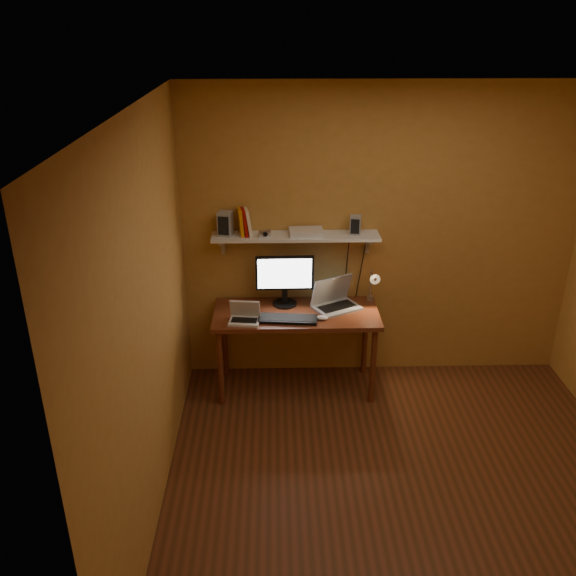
{
  "coord_description": "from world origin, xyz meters",
  "views": [
    {
      "loc": [
        -0.91,
        -3.33,
        3.06
      ],
      "look_at": [
        -0.81,
        1.18,
        1.02
      ],
      "focal_mm": 38.0,
      "sensor_mm": 36.0,
      "label": 1
    }
  ],
  "objects_px": {
    "mouse": "(322,318)",
    "wall_shelf": "(296,237)",
    "desk_lamp": "(373,283)",
    "speaker_left": "(225,224)",
    "speaker_right": "(355,225)",
    "shelf_camera": "(265,234)",
    "monitor": "(285,278)",
    "laptop": "(334,299)",
    "desk": "(296,321)",
    "netbook": "(245,316)",
    "keyboard": "(288,319)",
    "router": "(306,232)"
  },
  "relations": [
    {
      "from": "wall_shelf",
      "to": "desk",
      "type": "bearing_deg",
      "value": -90.0
    },
    {
      "from": "mouse",
      "to": "speaker_left",
      "type": "xyz_separation_m",
      "value": [
        -0.79,
        0.34,
        0.71
      ]
    },
    {
      "from": "desk_lamp",
      "to": "shelf_camera",
      "type": "xyz_separation_m",
      "value": [
        -0.92,
        0.01,
        0.45
      ]
    },
    {
      "from": "speaker_left",
      "to": "speaker_right",
      "type": "relative_size",
      "value": 1.26
    },
    {
      "from": "mouse",
      "to": "speaker_left",
      "type": "height_order",
      "value": "speaker_left"
    },
    {
      "from": "monitor",
      "to": "netbook",
      "type": "xyz_separation_m",
      "value": [
        -0.33,
        -0.31,
        -0.2
      ]
    },
    {
      "from": "keyboard",
      "to": "speaker_right",
      "type": "height_order",
      "value": "speaker_right"
    },
    {
      "from": "desk",
      "to": "netbook",
      "type": "relative_size",
      "value": 5.3
    },
    {
      "from": "wall_shelf",
      "to": "shelf_camera",
      "type": "height_order",
      "value": "shelf_camera"
    },
    {
      "from": "netbook",
      "to": "speaker_right",
      "type": "height_order",
      "value": "speaker_right"
    },
    {
      "from": "shelf_camera",
      "to": "netbook",
      "type": "bearing_deg",
      "value": -120.0
    },
    {
      "from": "shelf_camera",
      "to": "speaker_right",
      "type": "bearing_deg",
      "value": 4.83
    },
    {
      "from": "wall_shelf",
      "to": "laptop",
      "type": "height_order",
      "value": "wall_shelf"
    },
    {
      "from": "mouse",
      "to": "speaker_right",
      "type": "xyz_separation_m",
      "value": [
        0.29,
        0.35,
        0.69
      ]
    },
    {
      "from": "monitor",
      "to": "speaker_right",
      "type": "bearing_deg",
      "value": 3.85
    },
    {
      "from": "monitor",
      "to": "desk_lamp",
      "type": "bearing_deg",
      "value": -3.04
    },
    {
      "from": "monitor",
      "to": "laptop",
      "type": "distance_m",
      "value": 0.47
    },
    {
      "from": "wall_shelf",
      "to": "keyboard",
      "type": "relative_size",
      "value": 2.9
    },
    {
      "from": "speaker_right",
      "to": "desk_lamp",
      "type": "bearing_deg",
      "value": -14.62
    },
    {
      "from": "desk",
      "to": "monitor",
      "type": "bearing_deg",
      "value": 121.45
    },
    {
      "from": "wall_shelf",
      "to": "desk_lamp",
      "type": "distance_m",
      "value": 0.77
    },
    {
      "from": "desk",
      "to": "speaker_right",
      "type": "height_order",
      "value": "speaker_right"
    },
    {
      "from": "wall_shelf",
      "to": "keyboard",
      "type": "xyz_separation_m",
      "value": [
        -0.07,
        -0.35,
        -0.6
      ]
    },
    {
      "from": "speaker_left",
      "to": "laptop",
      "type": "bearing_deg",
      "value": 4.86
    },
    {
      "from": "laptop",
      "to": "speaker_left",
      "type": "distance_m",
      "value": 1.13
    },
    {
      "from": "keyboard",
      "to": "speaker_right",
      "type": "relative_size",
      "value": 3.03
    },
    {
      "from": "laptop",
      "to": "speaker_right",
      "type": "height_order",
      "value": "speaker_right"
    },
    {
      "from": "laptop",
      "to": "netbook",
      "type": "bearing_deg",
      "value": 170.22
    },
    {
      "from": "netbook",
      "to": "keyboard",
      "type": "relative_size",
      "value": 0.55
    },
    {
      "from": "desk",
      "to": "shelf_camera",
      "type": "relative_size",
      "value": 12.81
    },
    {
      "from": "mouse",
      "to": "keyboard",
      "type": "bearing_deg",
      "value": -168.97
    },
    {
      "from": "wall_shelf",
      "to": "netbook",
      "type": "relative_size",
      "value": 5.3
    },
    {
      "from": "laptop",
      "to": "netbook",
      "type": "height_order",
      "value": "laptop"
    },
    {
      "from": "keyboard",
      "to": "speaker_left",
      "type": "relative_size",
      "value": 2.4
    },
    {
      "from": "laptop",
      "to": "speaker_left",
      "type": "height_order",
      "value": "speaker_left"
    },
    {
      "from": "speaker_left",
      "to": "desk",
      "type": "bearing_deg",
      "value": -7.42
    },
    {
      "from": "monitor",
      "to": "shelf_camera",
      "type": "bearing_deg",
      "value": -175.97
    },
    {
      "from": "mouse",
      "to": "monitor",
      "type": "bearing_deg",
      "value": 145.27
    },
    {
      "from": "speaker_right",
      "to": "shelf_camera",
      "type": "relative_size",
      "value": 1.46
    },
    {
      "from": "keyboard",
      "to": "desk",
      "type": "bearing_deg",
      "value": 69.28
    },
    {
      "from": "shelf_camera",
      "to": "speaker_left",
      "type": "bearing_deg",
      "value": 170.14
    },
    {
      "from": "monitor",
      "to": "keyboard",
      "type": "distance_m",
      "value": 0.39
    },
    {
      "from": "desk",
      "to": "laptop",
      "type": "distance_m",
      "value": 0.38
    },
    {
      "from": "desk_lamp",
      "to": "mouse",
      "type": "bearing_deg",
      "value": -148.96
    },
    {
      "from": "desk_lamp",
      "to": "router",
      "type": "xyz_separation_m",
      "value": [
        -0.57,
        0.07,
        0.44
      ]
    },
    {
      "from": "desk_lamp",
      "to": "wall_shelf",
      "type": "bearing_deg",
      "value": 174.12
    },
    {
      "from": "keyboard",
      "to": "desk_lamp",
      "type": "height_order",
      "value": "desk_lamp"
    },
    {
      "from": "desk_lamp",
      "to": "speaker_right",
      "type": "distance_m",
      "value": 0.53
    },
    {
      "from": "shelf_camera",
      "to": "router",
      "type": "bearing_deg",
      "value": 8.97
    },
    {
      "from": "mouse",
      "to": "wall_shelf",
      "type": "bearing_deg",
      "value": 131.53
    }
  ]
}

